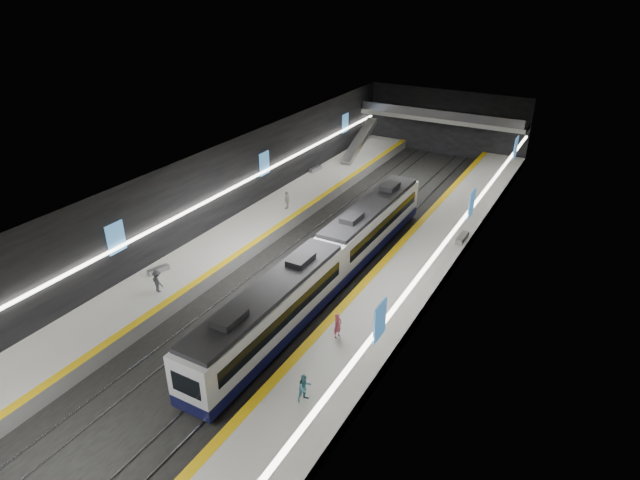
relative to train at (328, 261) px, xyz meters
The scene contains 25 objects.
ground 3.33m from the train, behind, with size 70.00×70.00×0.00m, color black.
ceiling 6.32m from the train, behind, with size 20.00×70.00×0.04m, color beige.
wall_left 12.63m from the train, behind, with size 0.04×70.00×8.00m, color black.
wall_right 7.71m from the train, ahead, with size 0.04×70.00×8.00m, color black.
wall_back 35.22m from the train, 94.08° to the left, with size 20.00×0.04×8.00m, color black.
platform_left 10.14m from the train, behind, with size 5.00×70.00×1.00m, color slate.
tile_surface_left 10.07m from the train, behind, with size 5.00×70.00×0.02m, color #B3B3AE.
tactile_strip_left 7.89m from the train, behind, with size 0.60×70.00×0.02m, color gold.
platform_right 5.28m from the train, ahead, with size 5.00×70.00×1.00m, color slate.
tile_surface_right 5.14m from the train, ahead, with size 5.00×70.00×0.02m, color #B3B3AE.
tactile_strip_right 3.04m from the train, ahead, with size 0.60×70.00×0.02m, color gold.
rails 3.29m from the train, behind, with size 6.52×70.00×0.12m.
train is the anchor object (origin of this frame).
ad_posters 3.57m from the train, 156.45° to the left, with size 19.94×53.50×2.20m.
cove_light_left 12.40m from the train, behind, with size 0.25×68.60×0.12m, color white.
cove_light_right 7.47m from the train, ahead, with size 0.25×68.60×0.12m, color white.
mezzanine_bridge 33.23m from the train, 94.33° to the left, with size 20.00×3.00×1.50m.
escalator 27.95m from the train, 110.97° to the left, with size 1.20×8.00×0.60m, color #99999E.
bench_left_near 12.60m from the train, 152.64° to the right, with size 0.46×1.64×0.40m, color #99999E.
bench_left_far 22.55m from the train, 122.18° to the left, with size 0.49×1.75×0.43m, color #99999E.
bench_right_far 12.54m from the train, 55.97° to the left, with size 0.55×1.99×0.49m, color #99999E.
passenger_right_a 7.35m from the train, 56.77° to the right, with size 0.60×0.39×1.63m, color #C04757.
passenger_right_b 12.76m from the train, 66.82° to the right, with size 0.79×0.61×1.62m, color #4F99AC.
passenger_left_a 12.72m from the train, 136.06° to the left, with size 1.02×0.42×1.74m, color beige.
passenger_left_b 12.03m from the train, 140.06° to the right, with size 1.07×0.61×1.65m, color #404047.
Camera 1 is at (18.53, -29.77, 21.17)m, focal length 30.00 mm.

